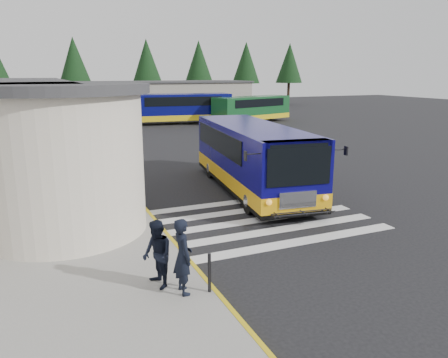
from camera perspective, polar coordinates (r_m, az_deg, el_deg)
name	(u,v)px	position (r m, az deg, el deg)	size (l,w,h in m)	color
ground	(259,212)	(17.04, 4.64, -4.36)	(140.00, 140.00, 0.00)	black
sidewalk	(7,210)	(19.04, -26.49, -3.61)	(10.00, 34.00, 0.15)	gray
curb_strip	(133,196)	(19.33, -11.75, -2.15)	(0.12, 34.00, 0.16)	gold
crosswalk	(258,220)	(16.15, 4.40, -5.37)	(8.00, 5.35, 0.01)	silver
depot_building	(148,98)	(57.99, -9.92, 10.41)	(26.40, 8.40, 4.20)	gray
tree_line	(135,62)	(65.78, -11.56, 14.78)	(58.40, 4.40, 10.00)	black
transit_bus	(252,160)	(19.85, 3.70, 2.53)	(4.57, 10.85, 2.99)	#0C085F
pedestrian_a	(183,256)	(10.46, -5.41, -10.01)	(0.68, 0.44, 1.85)	black
pedestrian_b	(157,254)	(10.84, -8.71, -9.71)	(0.82, 0.64, 1.69)	black
bollard	(209,273)	(10.62, -1.92, -12.15)	(0.08, 0.08, 0.98)	black
far_bus_a	(181,107)	(46.83, -5.60, 9.34)	(10.61, 4.02, 2.67)	#06084F
far_bus_b	(252,108)	(47.79, 3.65, 9.25)	(9.64, 5.23, 2.40)	#124520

